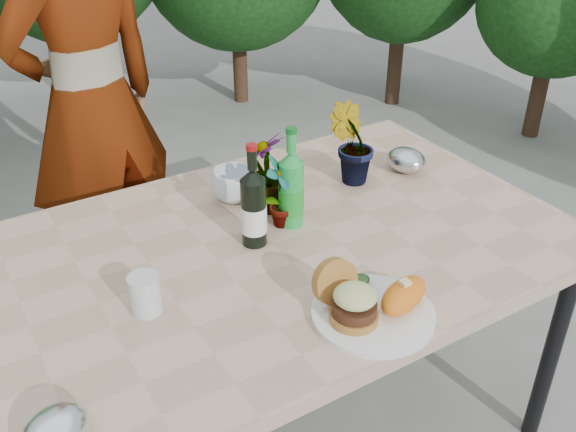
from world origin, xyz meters
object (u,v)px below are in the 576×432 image
patio_table (273,262)px  wine_bottle (254,209)px  person (91,105)px  dinner_plate (373,314)px

patio_table → wine_bottle: (-0.04, 0.03, 0.16)m
person → patio_table: bearing=82.7°
wine_bottle → dinner_plate: bearing=-55.8°
dinner_plate → wine_bottle: (-0.08, 0.40, 0.10)m
dinner_plate → person: 1.39m
wine_bottle → patio_table: bearing=-19.5°
dinner_plate → wine_bottle: wine_bottle is taller
dinner_plate → patio_table: bearing=97.3°
patio_table → person: 1.02m
person → dinner_plate: bearing=82.0°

